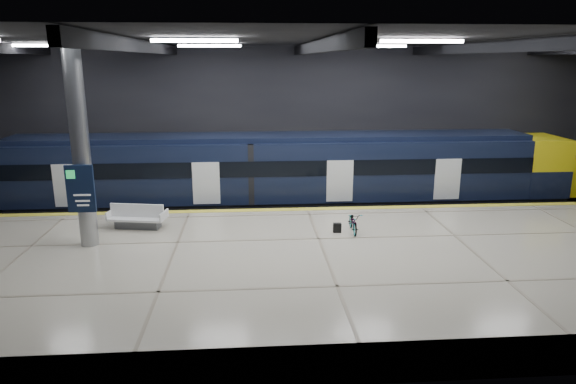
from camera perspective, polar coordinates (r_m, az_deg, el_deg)
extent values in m
plane|color=black|center=(19.82, 3.00, -7.21)|extent=(30.00, 30.00, 0.00)
cube|color=black|center=(26.58, 0.96, 7.31)|extent=(30.00, 0.10, 8.00)
cube|color=black|center=(11.04, 8.43, -3.19)|extent=(30.00, 0.10, 8.00)
cube|color=black|center=(18.43, 3.34, 16.58)|extent=(30.00, 16.00, 0.10)
cube|color=black|center=(18.62, -16.01, 15.27)|extent=(0.25, 16.00, 0.40)
cube|color=black|center=(18.42, 3.33, 15.80)|extent=(0.25, 16.00, 0.40)
cube|color=black|center=(20.09, 21.16, 14.78)|extent=(0.25, 16.00, 0.40)
cube|color=white|center=(16.35, -10.33, 16.22)|extent=(2.60, 0.18, 0.10)
cube|color=white|center=(17.13, 14.65, 15.91)|extent=(2.60, 0.18, 0.10)
cube|color=white|center=(23.88, -26.27, 14.40)|extent=(2.60, 0.18, 0.10)
cube|color=white|center=(22.32, -8.71, 15.77)|extent=(2.60, 0.18, 0.10)
cube|color=white|center=(22.91, 9.73, 15.69)|extent=(2.60, 0.18, 0.10)
cube|color=white|center=(25.47, 25.72, 14.38)|extent=(2.60, 0.18, 0.10)
cube|color=#B4AA98|center=(17.32, 4.06, -8.57)|extent=(30.00, 11.00, 1.10)
cube|color=yellow|center=(22.04, 2.15, -1.90)|extent=(30.00, 0.40, 0.01)
cube|color=gray|center=(24.27, 1.60, -2.87)|extent=(30.00, 0.08, 0.16)
cube|color=gray|center=(25.64, 1.28, -1.91)|extent=(30.00, 0.08, 0.16)
cube|color=black|center=(24.73, -1.74, -1.41)|extent=(24.00, 2.58, 0.80)
cube|color=black|center=(24.30, -1.77, 2.62)|extent=(24.00, 2.80, 2.75)
cube|color=black|center=(24.04, -1.80, 6.11)|extent=(24.00, 2.30, 0.24)
cube|color=black|center=(22.87, -1.62, 2.57)|extent=(24.00, 0.04, 0.70)
cube|color=white|center=(23.32, 5.78, 1.23)|extent=(1.20, 0.05, 1.90)
cube|color=yellow|center=(28.03, 25.87, 2.76)|extent=(2.00, 2.80, 2.75)
cube|color=black|center=(28.15, 26.44, 3.11)|extent=(1.60, 2.38, 0.80)
cube|color=#595B60|center=(20.39, -16.32, -3.42)|extent=(1.73, 0.81, 0.31)
cube|color=white|center=(20.32, -16.37, -2.78)|extent=(2.20, 1.24, 0.08)
cube|color=white|center=(20.24, -16.43, -1.99)|extent=(2.06, 0.46, 0.52)
cube|color=white|center=(20.70, -19.05, -2.32)|extent=(0.22, 0.88, 0.31)
cube|color=white|center=(19.92, -13.63, -2.57)|extent=(0.22, 0.88, 0.31)
imported|color=#99999E|center=(19.20, 7.27, -3.32)|extent=(0.56, 1.50, 0.78)
cube|color=black|center=(19.16, 5.49, -3.98)|extent=(0.31, 0.20, 0.35)
cylinder|color=#9EA0A5|center=(18.36, -22.07, 4.75)|extent=(0.60, 0.60, 6.90)
cube|color=#0E1934|center=(18.23, -22.06, 0.34)|extent=(0.90, 0.12, 1.60)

